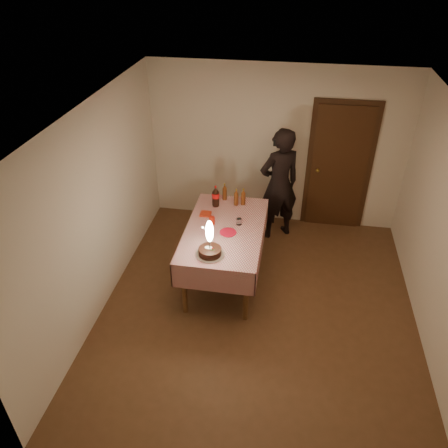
{
  "coord_description": "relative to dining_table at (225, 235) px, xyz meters",
  "views": [
    {
      "loc": [
        0.26,
        -4.18,
        4.07
      ],
      "look_at": [
        -0.53,
        0.49,
        0.95
      ],
      "focal_mm": 35.0,
      "sensor_mm": 36.0,
      "label": 1
    }
  ],
  "objects": [
    {
      "name": "clear_cup",
      "position": [
        0.17,
        0.12,
        0.16
      ],
      "size": [
        0.07,
        0.07,
        0.09
      ],
      "primitive_type": "cylinder",
      "color": "silver",
      "rests_on": "dining_table"
    },
    {
      "name": "napkin_stack",
      "position": [
        -0.32,
        0.29,
        0.12
      ],
      "size": [
        0.15,
        0.15,
        0.02
      ],
      "primitive_type": "cube",
      "color": "#AB2913",
      "rests_on": "dining_table"
    },
    {
      "name": "ground",
      "position": [
        0.53,
        -0.54,
        -0.74
      ],
      "size": [
        4.0,
        4.5,
        0.01
      ],
      "primitive_type": "cube",
      "color": "brown",
      "rests_on": "ground"
    },
    {
      "name": "amber_bottle_left",
      "position": [
        -0.13,
        0.76,
        0.23
      ],
      "size": [
        0.06,
        0.06,
        0.25
      ],
      "color": "#5A2A0F",
      "rests_on": "dining_table"
    },
    {
      "name": "red_plate",
      "position": [
        0.06,
        -0.09,
        0.12
      ],
      "size": [
        0.22,
        0.22,
        0.01
      ],
      "primitive_type": "cylinder",
      "color": "red",
      "rests_on": "dining_table"
    },
    {
      "name": "cola_bottle",
      "position": [
        -0.22,
        0.55,
        0.27
      ],
      "size": [
        0.1,
        0.1,
        0.32
      ],
      "color": "black",
      "rests_on": "dining_table"
    },
    {
      "name": "amber_bottle_right",
      "position": [
        0.16,
        0.65,
        0.23
      ],
      "size": [
        0.06,
        0.06,
        0.25
      ],
      "color": "#5A2A0F",
      "rests_on": "dining_table"
    },
    {
      "name": "amber_bottle_mid",
      "position": [
        0.06,
        0.62,
        0.23
      ],
      "size": [
        0.06,
        0.06,
        0.25
      ],
      "color": "#5A2A0F",
      "rests_on": "dining_table"
    },
    {
      "name": "red_cup",
      "position": [
        -0.19,
        0.08,
        0.16
      ],
      "size": [
        0.08,
        0.08,
        0.1
      ],
      "primitive_type": "cylinder",
      "color": "red",
      "rests_on": "dining_table"
    },
    {
      "name": "room_shell",
      "position": [
        0.57,
        -0.46,
        0.92
      ],
      "size": [
        4.04,
        4.54,
        2.62
      ],
      "color": "beige",
      "rests_on": "ground"
    },
    {
      "name": "birthday_cake",
      "position": [
        -0.08,
        -0.59,
        0.23
      ],
      "size": [
        0.35,
        0.35,
        0.48
      ],
      "color": "white",
      "rests_on": "dining_table"
    },
    {
      "name": "photographer",
      "position": [
        0.64,
        1.24,
        0.17
      ],
      "size": [
        0.79,
        0.71,
        1.81
      ],
      "color": "black",
      "rests_on": "ground"
    },
    {
      "name": "dining_table",
      "position": [
        0.0,
        0.0,
        0.0
      ],
      "size": [
        1.02,
        1.72,
        0.85
      ],
      "color": "brown",
      "rests_on": "ground"
    }
  ]
}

